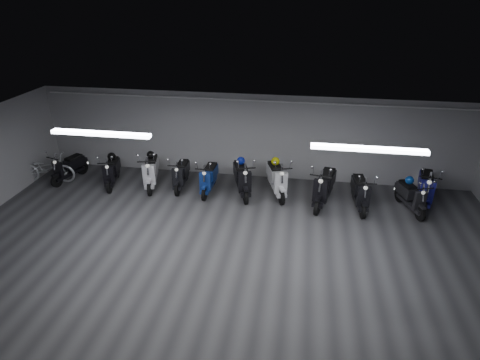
% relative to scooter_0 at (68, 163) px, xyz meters
% --- Properties ---
extents(floor, '(14.00, 10.00, 0.01)m').
position_rel_scooter_0_xyz_m(floor, '(5.87, -3.71, -0.61)').
color(floor, '#39393C').
rests_on(floor, ground).
extents(ceiling, '(14.00, 10.00, 0.01)m').
position_rel_scooter_0_xyz_m(ceiling, '(5.87, -3.71, 2.20)').
color(ceiling, gray).
rests_on(ceiling, ground).
extents(back_wall, '(14.00, 0.01, 2.80)m').
position_rel_scooter_0_xyz_m(back_wall, '(5.87, 1.29, 0.79)').
color(back_wall, '#9D9D9F').
rests_on(back_wall, ground).
extents(fluor_strip_left, '(2.40, 0.18, 0.08)m').
position_rel_scooter_0_xyz_m(fluor_strip_left, '(2.87, -2.71, 2.13)').
color(fluor_strip_left, white).
rests_on(fluor_strip_left, ceiling).
extents(fluor_strip_right, '(2.40, 0.18, 0.08)m').
position_rel_scooter_0_xyz_m(fluor_strip_right, '(8.87, -2.71, 2.13)').
color(fluor_strip_right, white).
rests_on(fluor_strip_right, ceiling).
extents(conduit, '(13.60, 0.05, 0.05)m').
position_rel_scooter_0_xyz_m(conduit, '(5.87, 1.21, 2.01)').
color(conduit, white).
rests_on(conduit, back_wall).
extents(scooter_0, '(0.98, 1.71, 1.21)m').
position_rel_scooter_0_xyz_m(scooter_0, '(0.00, 0.00, 0.00)').
color(scooter_0, black).
rests_on(scooter_0, floor).
extents(scooter_1, '(0.93, 1.74, 1.24)m').
position_rel_scooter_0_xyz_m(scooter_1, '(1.56, -0.10, 0.01)').
color(scooter_1, black).
rests_on(scooter_1, floor).
extents(scooter_2, '(1.05, 1.96, 1.39)m').
position_rel_scooter_0_xyz_m(scooter_2, '(2.84, 0.01, 0.09)').
color(scooter_2, silver).
rests_on(scooter_2, floor).
extents(scooter_3, '(0.64, 1.67, 1.23)m').
position_rel_scooter_0_xyz_m(scooter_3, '(3.80, 0.07, 0.01)').
color(scooter_3, black).
rests_on(scooter_3, floor).
extents(scooter_4, '(0.60, 1.69, 1.25)m').
position_rel_scooter_0_xyz_m(scooter_4, '(4.73, -0.07, 0.02)').
color(scooter_4, navy).
rests_on(scooter_4, floor).
extents(scooter_5, '(1.19, 2.00, 1.41)m').
position_rel_scooter_0_xyz_m(scooter_5, '(5.77, -0.04, 0.10)').
color(scooter_5, black).
rests_on(scooter_5, floor).
extents(scooter_6, '(1.18, 1.99, 1.40)m').
position_rel_scooter_0_xyz_m(scooter_6, '(6.82, 0.09, 0.10)').
color(scooter_6, silver).
rests_on(scooter_6, floor).
extents(scooter_7, '(1.15, 2.08, 1.47)m').
position_rel_scooter_0_xyz_m(scooter_7, '(8.22, -0.29, 0.13)').
color(scooter_7, black).
rests_on(scooter_7, floor).
extents(scooter_8, '(0.72, 1.80, 1.31)m').
position_rel_scooter_0_xyz_m(scooter_8, '(9.24, -0.34, 0.05)').
color(scooter_8, black).
rests_on(scooter_8, floor).
extents(scooter_9, '(1.03, 1.69, 1.20)m').
position_rel_scooter_0_xyz_m(scooter_9, '(10.65, -0.29, -0.01)').
color(scooter_9, black).
rests_on(scooter_9, floor).
extents(bicycle, '(1.85, 0.83, 1.16)m').
position_rel_scooter_0_xyz_m(bicycle, '(-0.63, -0.21, -0.03)').
color(bicycle, silver).
rests_on(bicycle, floor).
extents(scooter_10, '(1.00, 1.99, 1.41)m').
position_rel_scooter_0_xyz_m(scooter_10, '(11.13, 0.18, 0.10)').
color(scooter_10, navy).
rests_on(scooter_10, floor).
extents(helmet_0, '(0.25, 0.25, 0.25)m').
position_rel_scooter_0_xyz_m(helmet_0, '(5.69, 0.21, 0.39)').
color(helmet_0, navy).
rests_on(helmet_0, scooter_5).
extents(helmet_1, '(0.26, 0.26, 0.26)m').
position_rel_scooter_0_xyz_m(helmet_1, '(6.73, 0.34, 0.39)').
color(helmet_1, '#C2C40B').
rests_on(helmet_1, scooter_6).
extents(helmet_2, '(0.25, 0.25, 0.25)m').
position_rel_scooter_0_xyz_m(helmet_2, '(2.77, 0.26, 0.38)').
color(helmet_2, black).
rests_on(helmet_2, scooter_2).
extents(helmet_3, '(0.24, 0.24, 0.24)m').
position_rel_scooter_0_xyz_m(helmet_3, '(10.58, -0.08, 0.25)').
color(helmet_3, navy).
rests_on(helmet_3, scooter_9).
extents(helmet_4, '(0.26, 0.26, 0.26)m').
position_rel_scooter_0_xyz_m(helmet_4, '(1.51, 0.12, 0.29)').
color(helmet_4, black).
rests_on(helmet_4, scooter_1).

